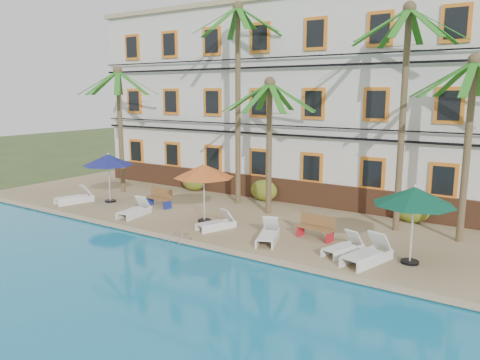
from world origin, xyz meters
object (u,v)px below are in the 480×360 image
Objects in this scene: pool_ladder at (180,242)px; lounger_a at (75,197)px; palm_c at (269,125)px; bench_right at (316,227)px; umbrella_green at (414,196)px; bench_left at (160,197)px; umbrella_red at (204,171)px; palm_d at (404,89)px; lounger_f at (368,254)px; umbrella_blue at (108,160)px; palm_a at (120,111)px; lounger_b at (135,210)px; palm_b at (238,80)px; lounger_d at (268,234)px; palm_e at (470,122)px; lounger_c at (217,223)px; lounger_e at (344,247)px.

lounger_a is at bearing 167.56° from pool_ladder.
palm_c reaches higher than bench_right.
umbrella_green reaches higher than bench_left.
umbrella_green is at bearing 2.08° from lounger_a.
umbrella_green reaches higher than umbrella_red.
bench_left is (-3.50, 0.94, -1.75)m from umbrella_red.
palm_d is at bearing 24.24° from umbrella_red.
umbrella_red is 4.02m from bench_left.
umbrella_red reaches higher than lounger_f.
lounger_f is at bearing -5.34° from umbrella_blue.
palm_a is 15.04m from palm_d.
palm_c is 2.88× the size of lounger_f.
lounger_b is 2.50× the size of pool_ladder.
palm_d is at bearing -2.64° from palm_b.
bench_left is (4.19, -1.48, -4.04)m from palm_a.
lounger_b is (3.13, -1.30, -1.88)m from umbrella_blue.
pool_ladder is (-6.31, -6.04, -5.64)m from palm_d.
umbrella_blue is at bearing 41.52° from lounger_a.
bench_left is at bearing 165.96° from lounger_d.
pool_ladder is at bearing -75.45° from palm_b.
bench_left is at bearing -170.50° from palm_e.
palm_c is 8.35× the size of pool_ladder.
palm_c reaches higher than pool_ladder.
palm_b is 8.66m from bench_right.
umbrella_green is 16.49m from lounger_a.
lounger_c is 4.09m from bench_right.
lounger_e is at bearing -129.60° from palm_e.
bench_left is (-12.22, 1.20, -1.78)m from umbrella_green.
umbrella_red is 7.92m from lounger_a.
palm_d is 16.39m from lounger_a.
palm_a is at bearing 90.81° from lounger_a.
umbrella_green is 7.89m from lounger_c.
umbrella_blue is 10.27m from lounger_d.
bench_right is at bearing -149.95° from palm_e.
lounger_d is (11.38, -3.28, -4.23)m from palm_a.
pool_ladder is at bearing -30.87° from palm_a.
palm_c is (9.26, 0.38, -0.42)m from palm_a.
lounger_a is at bearing -147.04° from palm_b.
palm_d is 7.67m from lounger_d.
palm_c is 5.69m from lounger_d.
lounger_a is 1.05× the size of lounger_b.
bench_left is 5.82m from pool_ladder.
palm_a reaches higher than lounger_a.
lounger_d is at bearing -6.59° from umbrella_blue.
umbrella_green is (-0.96, -3.41, -2.24)m from palm_e.
palm_b reaches higher than palm_e.
palm_c is 7.20m from lounger_b.
palm_c is at bearing 120.04° from lounger_d.
lounger_d is at bearing -45.81° from palm_b.
lounger_f reaches higher than lounger_d.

